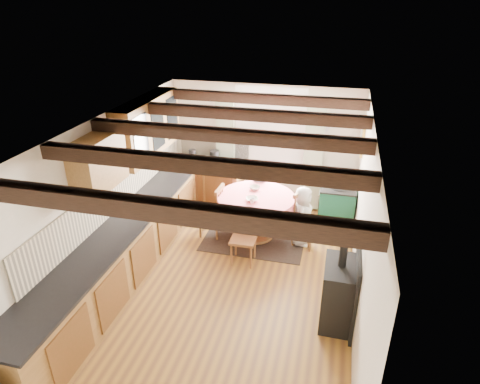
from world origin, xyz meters
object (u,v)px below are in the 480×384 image
(child_far, at_px, (260,193))
(child_right, at_px, (302,216))
(chair_near, at_px, (243,238))
(cast_iron_stove, at_px, (340,278))
(aga_range, at_px, (337,204))
(dining_table, at_px, (256,217))
(chair_right, at_px, (307,219))
(cup, at_px, (252,201))
(chair_left, at_px, (211,211))

(child_far, bearing_deg, child_right, 133.35)
(chair_near, relative_size, cast_iron_stove, 0.67)
(aga_range, height_order, child_right, child_right)
(dining_table, xyz_separation_m, chair_near, (-0.03, -0.78, 0.05))
(chair_right, distance_m, child_far, 1.17)
(child_far, distance_m, cup, 0.96)
(chair_near, height_order, chair_left, chair_left)
(chair_left, bearing_deg, chair_right, 95.52)
(chair_left, height_order, child_right, child_right)
(cast_iron_stove, height_order, child_far, cast_iron_stove)
(aga_range, relative_size, cup, 10.26)
(chair_right, bearing_deg, child_right, 95.20)
(aga_range, relative_size, cast_iron_stove, 0.70)
(chair_near, bearing_deg, dining_table, 86.95)
(dining_table, bearing_deg, chair_near, -92.53)
(cast_iron_stove, height_order, child_right, cast_iron_stove)
(dining_table, distance_m, child_far, 0.68)
(chair_near, bearing_deg, chair_left, 136.63)
(aga_range, height_order, child_far, child_far)
(dining_table, relative_size, child_far, 1.24)
(aga_range, xyz_separation_m, cast_iron_stove, (0.11, -2.53, 0.24))
(chair_near, bearing_deg, cup, 87.26)
(dining_table, height_order, child_far, child_far)
(chair_right, xyz_separation_m, cast_iron_stove, (0.57, -1.74, 0.19))
(dining_table, distance_m, cup, 0.51)
(chair_right, bearing_deg, chair_near, 149.08)
(chair_left, xyz_separation_m, child_right, (1.57, 0.10, 0.05))
(dining_table, bearing_deg, chair_right, -1.34)
(dining_table, height_order, chair_right, chair_right)
(dining_table, height_order, chair_left, chair_left)
(chair_right, bearing_deg, cup, 123.77)
(chair_left, distance_m, child_right, 1.57)
(chair_left, bearing_deg, cast_iron_stove, 56.09)
(aga_range, bearing_deg, child_far, -175.41)
(child_far, distance_m, child_right, 1.09)
(child_right, bearing_deg, dining_table, 92.89)
(dining_table, height_order, cup, cup)
(cast_iron_stove, bearing_deg, chair_near, 146.56)
(cast_iron_stove, relative_size, cup, 14.64)
(child_far, relative_size, child_right, 1.02)
(dining_table, distance_m, aga_range, 1.55)
(chair_right, bearing_deg, dining_table, 107.96)
(child_right, bearing_deg, chair_near, 136.21)
(chair_left, distance_m, aga_range, 2.29)
(dining_table, xyz_separation_m, cup, (-0.01, -0.25, 0.44))
(cast_iron_stove, bearing_deg, child_right, 110.46)
(aga_range, bearing_deg, chair_left, -157.69)
(chair_right, bearing_deg, chair_left, 111.88)
(dining_table, distance_m, chair_right, 0.88)
(chair_near, height_order, chair_right, chair_right)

